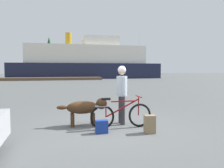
# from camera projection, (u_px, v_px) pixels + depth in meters

# --- Properties ---
(ground_plane) EXTENTS (160.00, 160.00, 0.00)m
(ground_plane) POSITION_uv_depth(u_px,v_px,m) (107.00, 128.00, 6.25)
(ground_plane) COLOR #595B5B
(bicycle) EXTENTS (1.77, 0.44, 0.89)m
(bicycle) POSITION_uv_depth(u_px,v_px,m) (121.00, 115.00, 6.21)
(bicycle) COLOR black
(bicycle) RESTS_ON ground_plane
(person_cyclist) EXTENTS (0.32, 0.53, 1.76)m
(person_cyclist) POSITION_uv_depth(u_px,v_px,m) (122.00, 89.00, 6.66)
(person_cyclist) COLOR #333338
(person_cyclist) RESTS_ON ground_plane
(dog) EXTENTS (1.47, 0.44, 0.79)m
(dog) POSITION_uv_depth(u_px,v_px,m) (85.00, 108.00, 6.50)
(dog) COLOR #472D19
(dog) RESTS_ON ground_plane
(backpack) EXTENTS (0.31, 0.24, 0.47)m
(backpack) POSITION_uv_depth(u_px,v_px,m) (150.00, 124.00, 5.74)
(backpack) COLOR #8C7251
(backpack) RESTS_ON ground_plane
(handbag_pannier) EXTENTS (0.33, 0.19, 0.34)m
(handbag_pannier) POSITION_uv_depth(u_px,v_px,m) (102.00, 127.00, 5.73)
(handbag_pannier) COLOR navy
(handbag_pannier) RESTS_ON ground_plane
(dock_pier) EXTENTS (17.47, 2.93, 0.40)m
(dock_pier) POSITION_uv_depth(u_px,v_px,m) (44.00, 79.00, 33.63)
(dock_pier) COLOR brown
(dock_pier) RESTS_ON ground_plane
(ferry_boat) EXTENTS (26.38, 8.80, 8.29)m
(ferry_boat) POSITION_uv_depth(u_px,v_px,m) (87.00, 63.00, 41.55)
(ferry_boat) COLOR #191E38
(ferry_boat) RESTS_ON ground_plane
(sailboat_moored) EXTENTS (6.21, 1.74, 8.97)m
(sailboat_moored) POSITION_uv_depth(u_px,v_px,m) (139.00, 75.00, 44.66)
(sailboat_moored) COLOR navy
(sailboat_moored) RESTS_ON ground_plane
(pine_tree_center) EXTENTS (3.67, 3.67, 9.56)m
(pine_tree_center) POSITION_uv_depth(u_px,v_px,m) (49.00, 52.00, 54.46)
(pine_tree_center) COLOR #4C331E
(pine_tree_center) RESTS_ON ground_plane
(pine_tree_far_right) EXTENTS (3.85, 3.85, 10.18)m
(pine_tree_far_right) POSITION_uv_depth(u_px,v_px,m) (105.00, 51.00, 60.01)
(pine_tree_far_right) COLOR #4C331E
(pine_tree_far_right) RESTS_ON ground_plane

